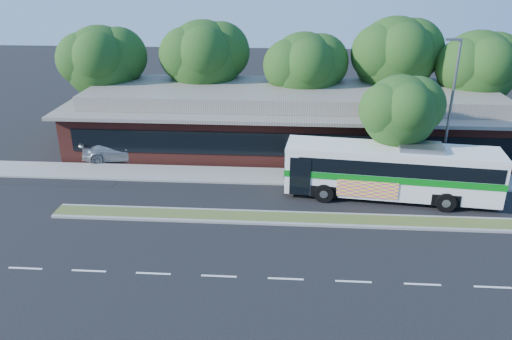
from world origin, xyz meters
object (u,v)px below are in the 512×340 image
object	(u,v)px
transit_bus	(392,168)
sedan	(121,149)
lamp_post	(450,109)
sidewalk_tree	(405,110)

from	to	relation	value
transit_bus	sedan	world-z (taller)	transit_bus
lamp_post	transit_bus	bearing A→B (deg)	-147.80
lamp_post	sedan	xyz separation A→B (m)	(-21.51, 2.84, -4.14)
sedan	transit_bus	bearing A→B (deg)	-116.02
transit_bus	sedan	xyz separation A→B (m)	(-18.01, 5.05, -1.16)
transit_bus	sedan	bearing A→B (deg)	170.53
transit_bus	sedan	size ratio (longest dim) A/B	2.37
sedan	sidewalk_tree	distance (m)	19.50
sedan	sidewalk_tree	world-z (taller)	sidewalk_tree
sedan	sidewalk_tree	bearing A→B (deg)	-110.75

